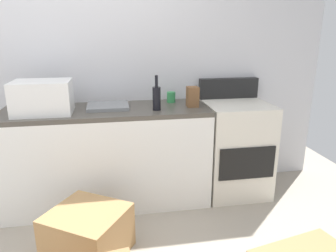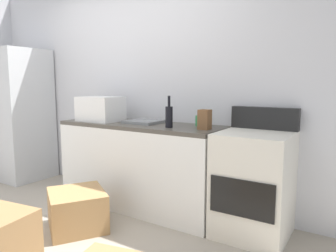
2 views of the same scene
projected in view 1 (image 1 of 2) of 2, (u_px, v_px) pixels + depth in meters
name	position (u px, v px, depth m)	size (l,w,h in m)	color
wall_back	(71.00, 59.00, 2.95)	(5.00, 0.10, 2.60)	silver
kitchen_counter	(109.00, 156.00, 2.92)	(1.80, 0.60, 0.90)	white
stove_oven	(235.00, 147.00, 3.12)	(0.60, 0.61, 1.10)	silver
microwave	(43.00, 97.00, 2.60)	(0.46, 0.34, 0.27)	white
sink_basin	(108.00, 106.00, 2.82)	(0.36, 0.32, 0.03)	slate
wine_bottle	(157.00, 98.00, 2.72)	(0.07, 0.07, 0.30)	black
coffee_mug	(171.00, 97.00, 3.03)	(0.08, 0.08, 0.10)	#338C4C
knife_block	(193.00, 97.00, 2.85)	(0.10, 0.10, 0.18)	brown
cardboard_box_small	(88.00, 233.00, 2.27)	(0.50, 0.47, 0.35)	#A37A4C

